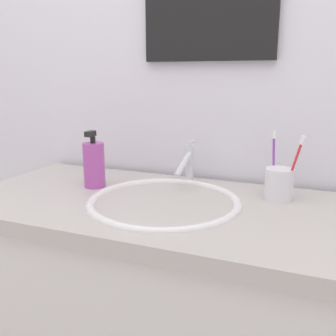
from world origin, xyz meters
The scene contains 7 objects.
tiled_wall_back centered at (0.00, 0.31, 1.20)m, with size 2.42×0.04×2.40m, color silver.
sink_basin centered at (-0.03, -0.01, 0.82)m, with size 0.42×0.42×0.10m.
faucet centered at (-0.03, 0.19, 0.92)m, with size 0.02×0.16×0.13m.
toothbrush_cup centered at (0.25, 0.14, 0.89)m, with size 0.08×0.08×0.09m, color white.
toothbrush_red centered at (0.29, 0.13, 0.96)m, with size 0.05×0.03×0.18m.
toothbrush_purple centered at (0.23, 0.17, 0.96)m, with size 0.02×0.04×0.18m.
soap_dispenser centered at (-0.29, 0.05, 0.92)m, with size 0.07×0.07×0.18m.
Camera 1 is at (0.33, -0.90, 1.19)m, focal length 39.82 mm.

